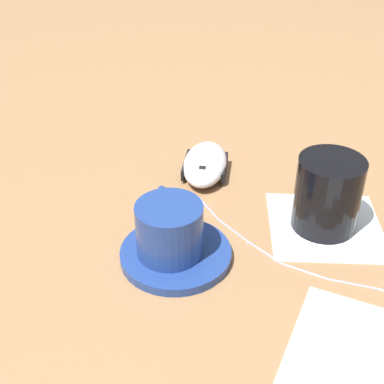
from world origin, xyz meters
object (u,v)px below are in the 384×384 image
at_px(coffee_cup, 169,228).
at_px(drinking_glass, 328,194).
at_px(saucer, 176,254).
at_px(computer_mouse, 205,164).

bearing_deg(coffee_cup, drinking_glass, -144.20).
xyz_separation_m(saucer, computer_mouse, (0.02, -0.19, 0.01)).
relative_size(coffee_cup, computer_mouse, 0.77).
height_order(coffee_cup, drinking_glass, drinking_glass).
bearing_deg(drinking_glass, coffee_cup, 35.80).
distance_m(computer_mouse, drinking_glass, 0.19).
xyz_separation_m(saucer, coffee_cup, (0.01, 0.00, 0.04)).
xyz_separation_m(computer_mouse, drinking_glass, (-0.18, 0.07, 0.03)).
distance_m(coffee_cup, drinking_glass, 0.20).
distance_m(coffee_cup, computer_mouse, 0.19).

